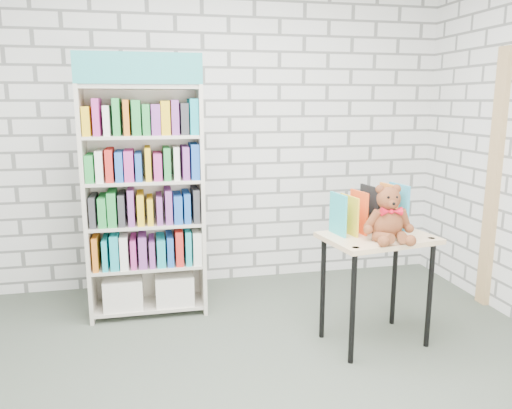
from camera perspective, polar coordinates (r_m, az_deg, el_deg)
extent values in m
plane|color=#444C40|center=(3.10, -1.00, -21.21)|extent=(4.50, 4.50, 0.00)
cube|color=silver|center=(4.59, -5.92, 8.12)|extent=(4.50, 0.02, 2.80)
cube|color=beige|center=(4.01, -18.77, -0.15)|extent=(0.03, 0.35, 1.80)
cube|color=beige|center=(4.00, -6.28, 0.38)|extent=(0.03, 0.35, 1.80)
cube|color=beige|center=(4.14, -12.53, 0.57)|extent=(0.90, 0.02, 1.80)
cube|color=teal|center=(3.74, -13.26, 14.96)|extent=(0.90, 0.02, 0.22)
cube|color=beige|center=(4.23, -12.02, -11.13)|extent=(0.84, 0.33, 0.03)
cube|color=beige|center=(4.11, -12.22, -6.75)|extent=(0.84, 0.33, 0.03)
cube|color=beige|center=(4.02, -12.43, -2.13)|extent=(0.84, 0.33, 0.03)
cube|color=beige|center=(3.95, -12.65, 2.68)|extent=(0.84, 0.33, 0.03)
cube|color=beige|center=(3.91, -12.88, 7.61)|extent=(0.84, 0.33, 0.03)
cube|color=beige|center=(3.90, -13.12, 12.90)|extent=(0.84, 0.33, 0.03)
cube|color=silver|center=(4.19, -14.88, -9.56)|extent=(0.30, 0.29, 0.24)
cube|color=silver|center=(4.18, -9.32, -9.33)|extent=(0.30, 0.29, 0.24)
cube|color=red|center=(4.06, -12.31, -5.01)|extent=(0.84, 0.29, 0.24)
cube|color=yellow|center=(3.98, -12.52, -0.30)|extent=(0.84, 0.29, 0.24)
cube|color=blue|center=(3.92, -12.74, 4.57)|extent=(0.84, 0.29, 0.24)
cube|color=green|center=(3.89, -12.97, 9.55)|extent=(0.84, 0.29, 0.24)
cube|color=#DFB586|center=(3.52, 13.77, -3.73)|extent=(0.80, 0.62, 0.03)
cylinder|color=black|center=(3.33, 10.99, -11.66)|extent=(0.04, 0.04, 0.75)
cylinder|color=black|center=(3.64, 7.65, -9.47)|extent=(0.04, 0.04, 0.75)
cylinder|color=black|center=(3.68, 19.23, -9.81)|extent=(0.04, 0.04, 0.75)
cylinder|color=black|center=(3.96, 15.53, -8.02)|extent=(0.04, 0.04, 0.75)
cylinder|color=black|center=(3.21, 11.33, -4.88)|extent=(0.05, 0.05, 0.01)
cylinder|color=black|center=(3.56, 19.42, -3.68)|extent=(0.05, 0.05, 0.01)
cube|color=#29B1B5|center=(3.44, 9.43, -1.01)|extent=(0.05, 0.22, 0.30)
cube|color=yellow|center=(3.48, 10.59, -0.90)|extent=(0.05, 0.22, 0.30)
cube|color=#FF4F1B|center=(3.53, 11.72, -0.79)|extent=(0.05, 0.22, 0.30)
cube|color=black|center=(3.57, 12.82, -0.68)|extent=(0.05, 0.22, 0.30)
cube|color=silver|center=(3.62, 13.89, -0.57)|extent=(0.05, 0.22, 0.30)
cube|color=orange|center=(3.67, 14.94, -0.47)|extent=(0.05, 0.22, 0.30)
cube|color=#349DC3|center=(3.72, 15.96, -0.37)|extent=(0.05, 0.22, 0.30)
ellipsoid|color=brown|center=(3.42, 14.75, -2.06)|extent=(0.22, 0.18, 0.22)
sphere|color=brown|center=(3.38, 14.92, 0.65)|extent=(0.16, 0.16, 0.16)
sphere|color=brown|center=(3.36, 13.98, 1.72)|extent=(0.06, 0.06, 0.06)
sphere|color=brown|center=(3.40, 15.78, 1.74)|extent=(0.06, 0.06, 0.06)
sphere|color=brown|center=(3.33, 15.29, 0.09)|extent=(0.06, 0.06, 0.06)
sphere|color=black|center=(3.31, 14.90, 0.78)|extent=(0.02, 0.02, 0.02)
sphere|color=black|center=(3.33, 15.76, 0.80)|extent=(0.02, 0.02, 0.02)
sphere|color=black|center=(3.30, 15.47, 0.08)|extent=(0.02, 0.02, 0.02)
cylinder|color=brown|center=(3.36, 13.17, -1.70)|extent=(0.11, 0.10, 0.15)
cylinder|color=brown|center=(3.43, 16.59, -1.58)|extent=(0.11, 0.09, 0.15)
sphere|color=brown|center=(3.35, 12.70, -2.81)|extent=(0.06, 0.06, 0.06)
sphere|color=brown|center=(3.45, 17.11, -2.62)|extent=(0.06, 0.06, 0.06)
cylinder|color=brown|center=(3.32, 14.35, -3.67)|extent=(0.10, 0.17, 0.09)
cylinder|color=brown|center=(3.36, 16.34, -3.58)|extent=(0.13, 0.18, 0.09)
sphere|color=brown|center=(3.24, 14.37, -4.12)|extent=(0.07, 0.07, 0.07)
sphere|color=brown|center=(3.31, 17.23, -3.97)|extent=(0.07, 0.07, 0.07)
cone|color=red|center=(3.33, 14.64, -0.79)|extent=(0.07, 0.06, 0.06)
cone|color=red|center=(3.35, 15.80, -0.75)|extent=(0.07, 0.06, 0.06)
sphere|color=red|center=(3.34, 15.24, -0.78)|extent=(0.03, 0.03, 0.03)
cube|color=tan|center=(4.48, 25.50, 2.44)|extent=(0.05, 0.12, 2.10)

